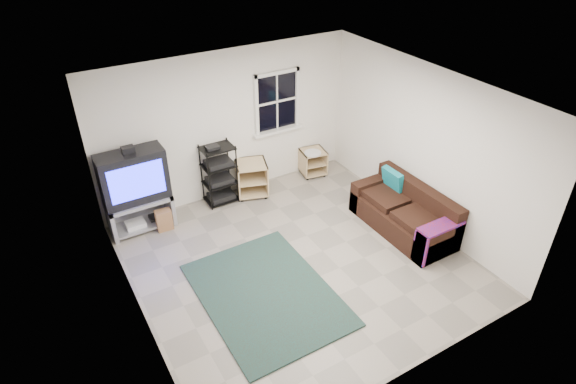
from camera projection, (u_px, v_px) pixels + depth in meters
room at (277, 106)px, 8.46m from camera, size 4.60×4.62×4.60m
tv_unit at (135, 185)px, 7.49m from camera, size 1.01×0.50×1.48m
av_rack at (220, 178)px, 8.32m from camera, size 0.55×0.40×1.10m
side_table_left at (251, 176)px, 8.63m from camera, size 0.67×0.67×0.63m
side_table_right at (312, 160)px, 9.24m from camera, size 0.52×0.52×0.52m
sofa at (405, 214)px, 7.73m from camera, size 0.80×1.80×0.82m
shag_rug at (266, 294)px, 6.61m from camera, size 1.66×2.28×0.03m
paper_bag at (164, 220)px, 7.78m from camera, size 0.26×0.18×0.36m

